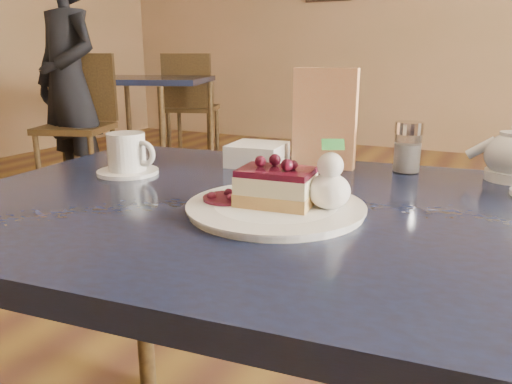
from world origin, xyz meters
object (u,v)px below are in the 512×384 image
at_px(dessert_plate, 276,208).
at_px(coffee_set, 128,156).
at_px(patron, 68,82).
at_px(main_table, 284,246).
at_px(cheesecake_slice, 276,187).
at_px(bg_table_far_left, 146,164).

relative_size(dessert_plate, coffee_set, 2.04).
bearing_deg(coffee_set, dessert_plate, -14.81).
height_order(dessert_plate, coffee_set, coffee_set).
bearing_deg(patron, dessert_plate, -27.04).
distance_m(dessert_plate, patron, 3.01).
distance_m(main_table, dessert_plate, 0.10).
xyz_separation_m(main_table, dessert_plate, (0.00, -0.05, 0.08)).
bearing_deg(main_table, coffee_set, 166.40).
distance_m(cheesecake_slice, coffee_set, 0.39).
distance_m(main_table, coffee_set, 0.40).
relative_size(dessert_plate, cheesecake_slice, 2.22).
bearing_deg(dessert_plate, main_table, 95.65).
bearing_deg(dessert_plate, patron, 142.20).
bearing_deg(main_table, bg_table_far_left, 127.20).
xyz_separation_m(dessert_plate, patron, (-2.37, 1.84, 0.05)).
bearing_deg(cheesecake_slice, dessert_plate, -104.32).
xyz_separation_m(bg_table_far_left, patron, (-0.04, -0.72, 0.71)).
relative_size(dessert_plate, patron, 0.18).
bearing_deg(cheesecake_slice, bg_table_far_left, 126.72).
height_order(cheesecake_slice, coffee_set, coffee_set).
xyz_separation_m(coffee_set, bg_table_far_left, (-1.96, 2.46, -0.69)).
bearing_deg(cheesecake_slice, coffee_set, 159.53).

